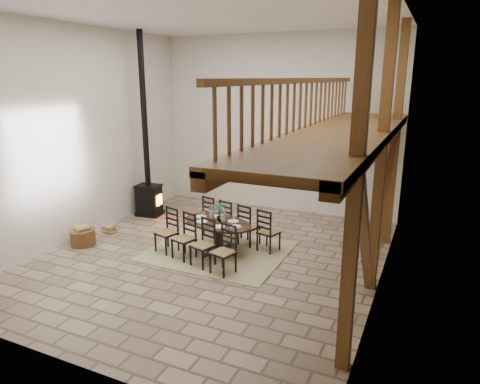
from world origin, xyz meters
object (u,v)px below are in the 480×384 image
at_px(log_stack, 109,229).
at_px(wood_stove, 148,177).
at_px(dining_table, 218,236).
at_px(log_basket, 83,237).

bearing_deg(log_stack, wood_stove, 88.50).
distance_m(dining_table, log_stack, 3.05).
xyz_separation_m(dining_table, wood_stove, (-3.00, 1.54, 0.76)).
xyz_separation_m(wood_stove, log_stack, (-0.04, -1.64, -1.01)).
xyz_separation_m(dining_table, log_stack, (-3.04, -0.10, -0.25)).
distance_m(dining_table, wood_stove, 3.45).
bearing_deg(log_basket, log_stack, 89.34).
height_order(dining_table, wood_stove, wood_stove).
xyz_separation_m(wood_stove, log_basket, (-0.05, -2.51, -0.91)).
bearing_deg(wood_stove, dining_table, -34.12).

